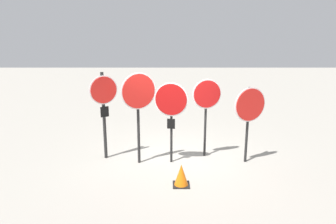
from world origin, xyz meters
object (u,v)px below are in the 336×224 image
stop_sign_0 (104,101)px  stop_sign_3 (207,101)px  traffic_cone_0 (182,175)px  stop_sign_2 (172,105)px  stop_sign_4 (250,109)px  stop_sign_1 (139,99)px

stop_sign_0 → stop_sign_3: size_ratio=1.09×
traffic_cone_0 → stop_sign_2: bearing=99.9°
stop_sign_4 → traffic_cone_0: 2.51m
stop_sign_4 → traffic_cone_0: bearing=-165.3°
stop_sign_3 → traffic_cone_0: 2.29m
stop_sign_3 → traffic_cone_0: stop_sign_3 is taller
stop_sign_0 → stop_sign_4: stop_sign_0 is taller
stop_sign_1 → traffic_cone_0: 2.20m
stop_sign_3 → stop_sign_4: 1.14m
stop_sign_0 → stop_sign_4: size_ratio=1.17×
stop_sign_0 → stop_sign_4: bearing=-34.5°
stop_sign_1 → stop_sign_4: (2.82, 0.06, -0.29)m
stop_sign_1 → stop_sign_3: 1.84m
stop_sign_3 → traffic_cone_0: bearing=-125.8°
stop_sign_3 → stop_sign_2: bearing=-168.4°
stop_sign_1 → stop_sign_2: bearing=-24.9°
stop_sign_2 → traffic_cone_0: 1.85m
stop_sign_0 → traffic_cone_0: stop_sign_0 is taller
stop_sign_0 → stop_sign_1: (0.94, -0.34, 0.14)m
stop_sign_0 → stop_sign_1: bearing=-49.9°
stop_sign_3 → traffic_cone_0: (-0.73, -1.70, -1.35)m
stop_sign_2 → stop_sign_4: bearing=10.6°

